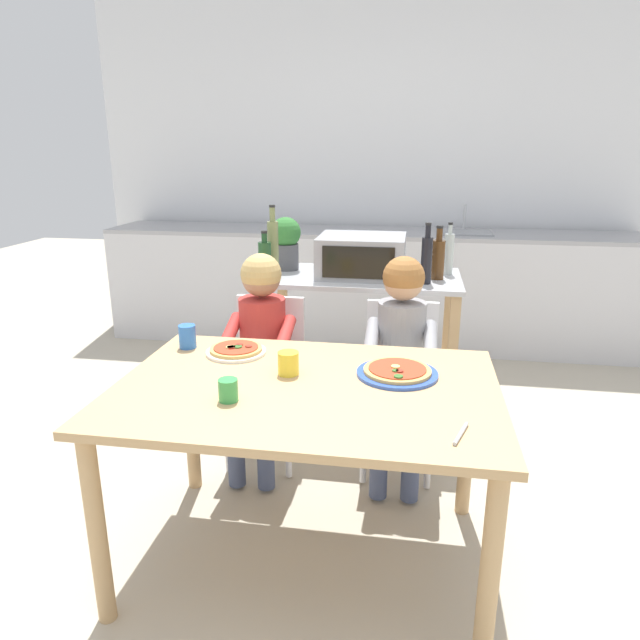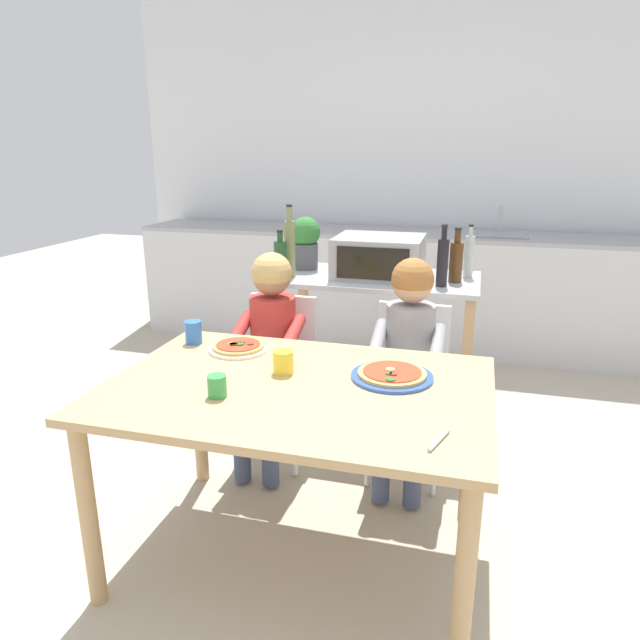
% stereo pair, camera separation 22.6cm
% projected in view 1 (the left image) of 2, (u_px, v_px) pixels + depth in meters
% --- Properties ---
extents(ground_plane, '(12.04, 12.04, 0.00)m').
position_uv_depth(ground_plane, '(345.00, 419.00, 3.37)').
color(ground_plane, '#B7AD99').
extents(back_wall_tiled, '(4.62, 0.12, 2.70)m').
position_uv_depth(back_wall_tiled, '(375.00, 169.00, 4.73)').
color(back_wall_tiled, silver).
rests_on(back_wall_tiled, ground).
extents(kitchen_counter, '(4.16, 0.60, 1.10)m').
position_uv_depth(kitchen_counter, '(368.00, 287.00, 4.61)').
color(kitchen_counter, silver).
rests_on(kitchen_counter, ground).
extents(kitchen_island_cart, '(1.07, 0.57, 0.87)m').
position_uv_depth(kitchen_island_cart, '(360.00, 326.00, 3.18)').
color(kitchen_island_cart, '#B7BABF').
rests_on(kitchen_island_cart, ground).
extents(toaster_oven, '(0.46, 0.40, 0.21)m').
position_uv_depth(toaster_oven, '(362.00, 256.00, 3.07)').
color(toaster_oven, '#999BA0').
rests_on(toaster_oven, kitchen_island_cart).
extents(bottle_squat_spirits, '(0.07, 0.07, 0.28)m').
position_uv_depth(bottle_squat_spirits, '(438.00, 258.00, 2.98)').
color(bottle_squat_spirits, '#4C2D14').
rests_on(bottle_squat_spirits, kitchen_island_cart).
extents(bottle_slim_sauce, '(0.07, 0.07, 0.26)m').
position_uv_depth(bottle_slim_sauce, '(265.00, 261.00, 2.93)').
color(bottle_slim_sauce, '#1E4723').
rests_on(bottle_slim_sauce, kitchen_island_cart).
extents(bottle_brown_beer, '(0.06, 0.06, 0.31)m').
position_uv_depth(bottle_brown_beer, '(427.00, 258.00, 2.88)').
color(bottle_brown_beer, black).
rests_on(bottle_brown_beer, kitchen_island_cart).
extents(bottle_dark_olive_oil, '(0.06, 0.06, 0.38)m').
position_uv_depth(bottle_dark_olive_oil, '(273.00, 248.00, 2.99)').
color(bottle_dark_olive_oil, olive).
rests_on(bottle_dark_olive_oil, kitchen_island_cart).
extents(bottle_clear_vinegar, '(0.05, 0.05, 0.28)m').
position_uv_depth(bottle_clear_vinegar, '(449.00, 253.00, 3.09)').
color(bottle_clear_vinegar, '#ADB7B2').
rests_on(bottle_clear_vinegar, kitchen_island_cart).
extents(potted_herb_plant, '(0.17, 0.17, 0.29)m').
position_uv_depth(potted_herb_plant, '(286.00, 241.00, 3.20)').
color(potted_herb_plant, '#4C4C51').
rests_on(potted_herb_plant, kitchen_island_cart).
extents(dining_table, '(1.35, 0.93, 0.73)m').
position_uv_depth(dining_table, '(306.00, 409.00, 2.05)').
color(dining_table, tan).
rests_on(dining_table, ground).
extents(dining_chair_left, '(0.36, 0.36, 0.81)m').
position_uv_depth(dining_chair_left, '(267.00, 367.00, 2.85)').
color(dining_chair_left, silver).
rests_on(dining_chair_left, ground).
extents(dining_chair_right, '(0.36, 0.36, 0.81)m').
position_uv_depth(dining_chair_right, '(400.00, 374.00, 2.76)').
color(dining_chair_right, silver).
rests_on(dining_chair_right, ground).
extents(child_in_red_shirt, '(0.32, 0.42, 1.04)m').
position_uv_depth(child_in_red_shirt, '(260.00, 338.00, 2.68)').
color(child_in_red_shirt, '#424C6B').
rests_on(child_in_red_shirt, ground).
extents(child_in_grey_shirt, '(0.32, 0.42, 1.05)m').
position_uv_depth(child_in_grey_shirt, '(401.00, 345.00, 2.59)').
color(child_in_grey_shirt, '#424C6B').
rests_on(child_in_grey_shirt, ground).
extents(pizza_plate_white, '(0.24, 0.24, 0.03)m').
position_uv_depth(pizza_plate_white, '(236.00, 350.00, 2.33)').
color(pizza_plate_white, white).
rests_on(pizza_plate_white, dining_table).
extents(pizza_plate_blue_rimmed, '(0.30, 0.30, 0.03)m').
position_uv_depth(pizza_plate_blue_rimmed, '(397.00, 372.00, 2.10)').
color(pizza_plate_blue_rimmed, '#3356B7').
rests_on(pizza_plate_blue_rimmed, dining_table).
extents(drinking_cup_blue, '(0.07, 0.07, 0.10)m').
position_uv_depth(drinking_cup_blue, '(187.00, 336.00, 2.38)').
color(drinking_cup_blue, blue).
rests_on(drinking_cup_blue, dining_table).
extents(drinking_cup_yellow, '(0.08, 0.08, 0.09)m').
position_uv_depth(drinking_cup_yellow, '(288.00, 363.00, 2.11)').
color(drinking_cup_yellow, yellow).
rests_on(drinking_cup_yellow, dining_table).
extents(drinking_cup_green, '(0.07, 0.07, 0.08)m').
position_uv_depth(drinking_cup_green, '(228.00, 390.00, 1.89)').
color(drinking_cup_green, green).
rests_on(drinking_cup_green, dining_table).
extents(serving_spoon, '(0.06, 0.14, 0.01)m').
position_uv_depth(serving_spoon, '(461.00, 434.00, 1.67)').
color(serving_spoon, '#B7BABF').
rests_on(serving_spoon, dining_table).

